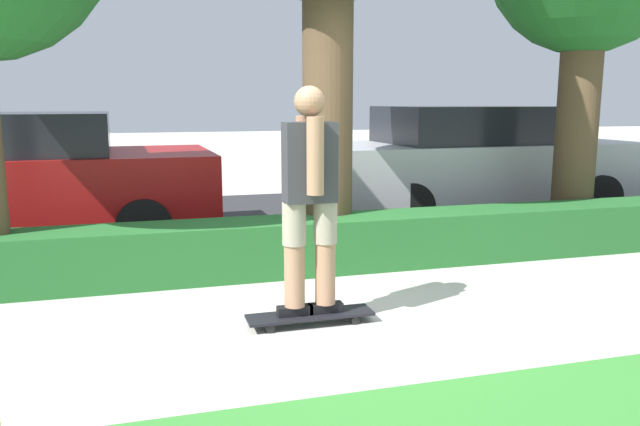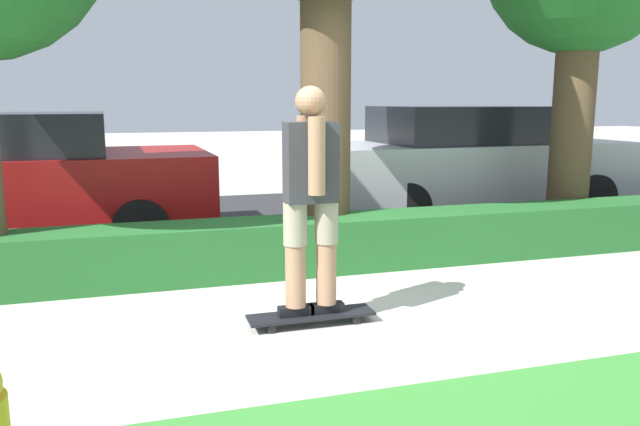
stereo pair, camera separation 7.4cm
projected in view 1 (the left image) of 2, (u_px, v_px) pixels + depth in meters
name	position (u px, v px, depth m)	size (l,w,h in m)	color
ground_plane	(360.00, 326.00, 4.58)	(60.00, 60.00, 0.00)	#BCB7AD
street_asphalt	(257.00, 221.00, 8.55)	(13.86, 5.00, 0.01)	#2D2D30
hedge_row	(305.00, 245.00, 6.05)	(13.86, 0.60, 0.52)	#236028
skateboard	(310.00, 315.00, 4.62)	(0.94, 0.24, 0.08)	black
skater_person	(310.00, 196.00, 4.46)	(0.49, 0.43, 1.66)	black
parked_car_front	(18.00, 176.00, 7.13)	(4.37, 2.13, 1.50)	maroon
parked_car_middle	(475.00, 160.00, 8.75)	(4.55, 1.91, 1.56)	#B7B7BC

